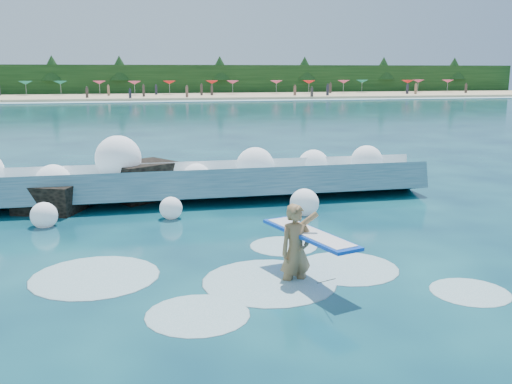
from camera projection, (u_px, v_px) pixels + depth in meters
ground at (206, 273)px, 11.55m from camera, size 200.00×200.00×0.00m
beach at (135, 97)px, 85.90m from camera, size 140.00×20.00×0.40m
wet_band at (136, 101)px, 75.44m from camera, size 140.00×5.00×0.08m
treeline at (133, 80)px, 94.96m from camera, size 140.00×4.00×5.00m
breaking_wave at (160, 184)px, 18.00m from camera, size 17.05×2.70×1.47m
rock_cluster at (40, 192)px, 17.20m from camera, size 8.23×3.35×1.36m
surfer_with_board at (299, 248)px, 10.96m from camera, size 1.31×3.01×1.87m
wave_spray at (141, 172)px, 17.59m from camera, size 14.51×4.04×2.18m
surf_foam at (238, 278)px, 11.28m from camera, size 8.86×5.08×0.13m
beach_umbrellas at (135, 83)px, 87.88m from camera, size 109.33×6.89×0.50m
beachgoers at (73, 92)px, 80.79m from camera, size 95.85×13.26×1.91m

